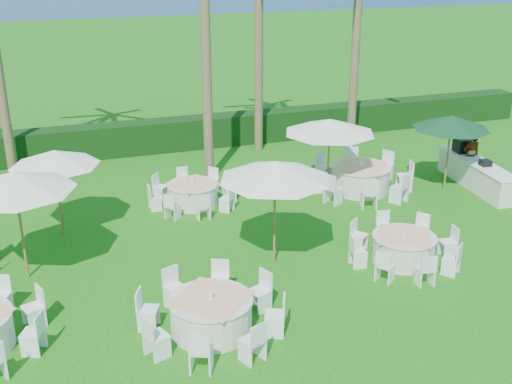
% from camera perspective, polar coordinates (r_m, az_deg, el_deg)
% --- Properties ---
extents(ground, '(120.00, 120.00, 0.00)m').
position_cam_1_polar(ground, '(14.76, -2.09, -10.07)').
color(ground, '#1D580F').
rests_on(ground, ground).
extents(hedge, '(34.00, 1.00, 1.20)m').
position_cam_1_polar(hedge, '(25.35, -10.10, 4.81)').
color(hedge, black).
rests_on(hedge, ground).
extents(banquet_table_b, '(3.04, 3.04, 0.94)m').
position_cam_1_polar(banquet_table_b, '(13.72, -4.02, -10.76)').
color(banquet_table_b, silver).
rests_on(banquet_table_b, ground).
extents(banquet_table_c, '(2.87, 2.87, 0.88)m').
position_cam_1_polar(banquet_table_c, '(16.91, 12.98, -4.85)').
color(banquet_table_c, silver).
rests_on(banquet_table_c, ground).
extents(banquet_table_e, '(2.77, 2.77, 0.85)m').
position_cam_1_polar(banquet_table_e, '(20.06, -5.64, -0.13)').
color(banquet_table_e, silver).
rests_on(banquet_table_e, ground).
extents(banquet_table_f, '(3.39, 3.39, 1.03)m').
position_cam_1_polar(banquet_table_f, '(21.33, 9.24, 1.26)').
color(banquet_table_f, silver).
rests_on(banquet_table_f, ground).
extents(umbrella_a, '(2.82, 2.82, 2.75)m').
position_cam_1_polar(umbrella_a, '(15.88, -20.68, 0.88)').
color(umbrella_a, brown).
rests_on(umbrella_a, ground).
extents(umbrella_b, '(2.83, 2.83, 2.73)m').
position_cam_1_polar(umbrella_b, '(15.63, 1.71, 1.94)').
color(umbrella_b, brown).
rests_on(umbrella_b, ground).
extents(umbrella_c, '(2.43, 2.43, 2.48)m').
position_cam_1_polar(umbrella_c, '(18.09, -17.50, 2.90)').
color(umbrella_c, brown).
rests_on(umbrella_c, ground).
extents(umbrella_d, '(2.90, 2.90, 2.56)m').
position_cam_1_polar(umbrella_d, '(20.18, 6.58, 5.84)').
color(umbrella_d, brown).
rests_on(umbrella_d, ground).
extents(umbrella_green, '(2.50, 2.50, 2.53)m').
position_cam_1_polar(umbrella_green, '(21.51, 16.98, 5.96)').
color(umbrella_green, brown).
rests_on(umbrella_green, ground).
extents(buffet_table, '(1.14, 3.87, 1.35)m').
position_cam_1_polar(buffet_table, '(22.63, 19.00, 1.59)').
color(buffet_table, silver).
rests_on(buffet_table, ground).
extents(staff_person, '(0.63, 0.42, 1.72)m').
position_cam_1_polar(staff_person, '(23.06, 18.55, 3.02)').
color(staff_person, gray).
rests_on(staff_person, ground).
extents(palm_d, '(4.38, 4.22, 7.69)m').
position_cam_1_polar(palm_d, '(24.53, 0.25, 13.41)').
color(palm_d, brown).
rests_on(palm_d, ground).
extents(palm_e, '(4.40, 4.17, 8.16)m').
position_cam_1_polar(palm_e, '(24.38, 8.91, 13.70)').
color(palm_e, brown).
rests_on(palm_e, ground).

